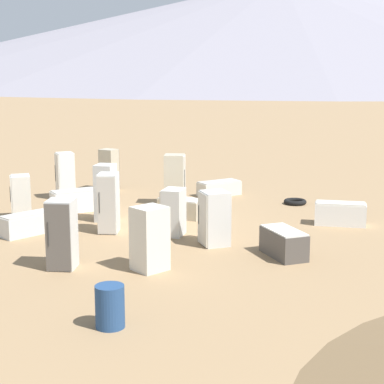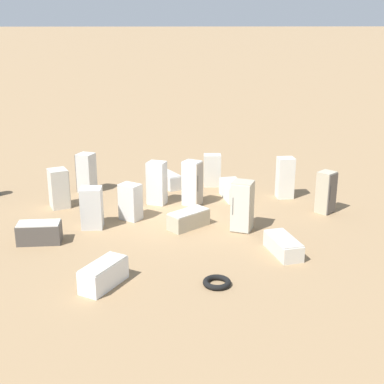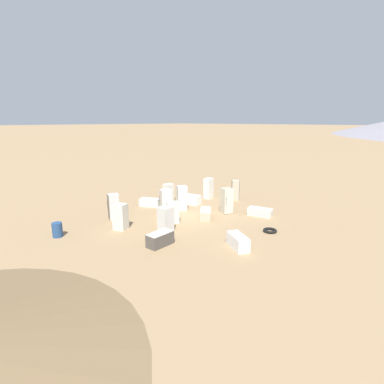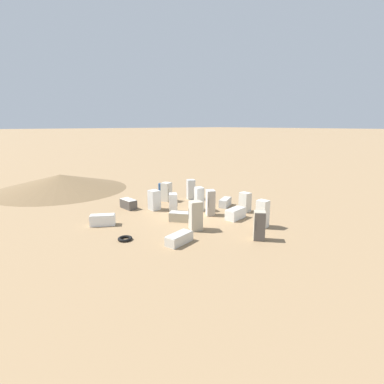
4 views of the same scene
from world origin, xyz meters
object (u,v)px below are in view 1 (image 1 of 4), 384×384
(discarded_fridge_6, at_px, (27,224))
(discarded_fridge_13, at_px, (284,243))
(discarded_fridge_0, at_px, (108,203))
(scrap_tire, at_px, (295,202))
(discarded_fridge_5, at_px, (75,201))
(discarded_fridge_12, at_px, (182,208))
(discarded_fridge_14, at_px, (21,198))
(discarded_fridge_7, at_px, (62,234))
(discarded_fridge_1, at_px, (106,193))
(discarded_fridge_8, at_px, (214,218))
(discarded_fridge_9, at_px, (109,170))
(discarded_fridge_11, at_px, (149,238))
(rusty_barrel, at_px, (110,306))
(discarded_fridge_3, at_px, (65,176))
(discarded_fridge_4, at_px, (173,212))
(discarded_fridge_15, at_px, (340,214))
(discarded_fridge_2, at_px, (219,188))
(discarded_fridge_10, at_px, (175,180))

(discarded_fridge_6, height_order, discarded_fridge_13, discarded_fridge_13)
(discarded_fridge_0, distance_m, scrap_tire, 7.87)
(discarded_fridge_5, relative_size, discarded_fridge_12, 1.03)
(discarded_fridge_6, height_order, discarded_fridge_14, discarded_fridge_14)
(discarded_fridge_0, height_order, discarded_fridge_5, discarded_fridge_0)
(discarded_fridge_7, bearing_deg, discarded_fridge_13, -164.14)
(discarded_fridge_1, distance_m, discarded_fridge_8, 4.67)
(discarded_fridge_9, bearing_deg, discarded_fridge_11, -48.90)
(discarded_fridge_8, bearing_deg, discarded_fridge_11, 125.02)
(discarded_fridge_6, height_order, rusty_barrel, rusty_barrel)
(scrap_tire, bearing_deg, discarded_fridge_9, 140.98)
(discarded_fridge_3, distance_m, discarded_fridge_12, 5.66)
(discarded_fridge_4, height_order, scrap_tire, discarded_fridge_4)
(discarded_fridge_4, bearing_deg, discarded_fridge_0, 95.31)
(discarded_fridge_6, xyz_separation_m, discarded_fridge_15, (9.96, -1.92, 0.04))
(discarded_fridge_6, distance_m, discarded_fridge_14, 2.15)
(discarded_fridge_0, height_order, discarded_fridge_8, discarded_fridge_0)
(discarded_fridge_2, relative_size, discarded_fridge_6, 1.07)
(discarded_fridge_3, distance_m, discarded_fridge_14, 3.65)
(discarded_fridge_9, relative_size, scrap_tire, 2.02)
(discarded_fridge_8, xyz_separation_m, discarded_fridge_14, (-5.21, 5.02, -0.03))
(discarded_fridge_3, relative_size, discarded_fridge_12, 1.08)
(discarded_fridge_7, xyz_separation_m, discarded_fridge_8, (4.51, 0.87, -0.11))
(scrap_tire, bearing_deg, discarded_fridge_8, -138.03)
(discarded_fridge_3, bearing_deg, discarded_fridge_1, -173.43)
(discarded_fridge_1, relative_size, rusty_barrel, 2.21)
(discarded_fridge_6, distance_m, scrap_tire, 10.17)
(discarded_fridge_9, relative_size, discarded_fridge_12, 1.02)
(discarded_fridge_8, distance_m, scrap_tire, 6.62)
(discarded_fridge_7, distance_m, scrap_tire, 10.81)
(discarded_fridge_6, distance_m, discarded_fridge_12, 5.36)
(discarded_fridge_5, relative_size, rusty_barrel, 2.01)
(discarded_fridge_5, relative_size, discarded_fridge_10, 0.92)
(discarded_fridge_6, distance_m, discarded_fridge_13, 8.04)
(discarded_fridge_6, height_order, discarded_fridge_11, discarded_fridge_11)
(discarded_fridge_4, relative_size, discarded_fridge_13, 0.94)
(scrap_tire, distance_m, rusty_barrel, 13.05)
(discarded_fridge_0, distance_m, discarded_fridge_12, 3.15)
(discarded_fridge_15, height_order, rusty_barrel, rusty_barrel)
(discarded_fridge_12, bearing_deg, discarded_fridge_11, 25.33)
(discarded_fridge_1, distance_m, discarded_fridge_15, 7.88)
(discarded_fridge_6, bearing_deg, discarded_fridge_5, 118.74)
(discarded_fridge_8, xyz_separation_m, discarded_fridge_9, (-1.32, 9.43, 0.07))
(discarded_fridge_1, relative_size, discarded_fridge_8, 1.21)
(discarded_fridge_5, bearing_deg, discarded_fridge_4, 18.91)
(discarded_fridge_2, height_order, discarded_fridge_3, discarded_fridge_3)
(discarded_fridge_13, bearing_deg, discarded_fridge_5, -60.57)
(discarded_fridge_1, xyz_separation_m, scrap_tire, (7.36, 0.44, -0.88))
(scrap_tire, bearing_deg, discarded_fridge_4, -152.53)
(discarded_fridge_7, relative_size, discarded_fridge_10, 0.95)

